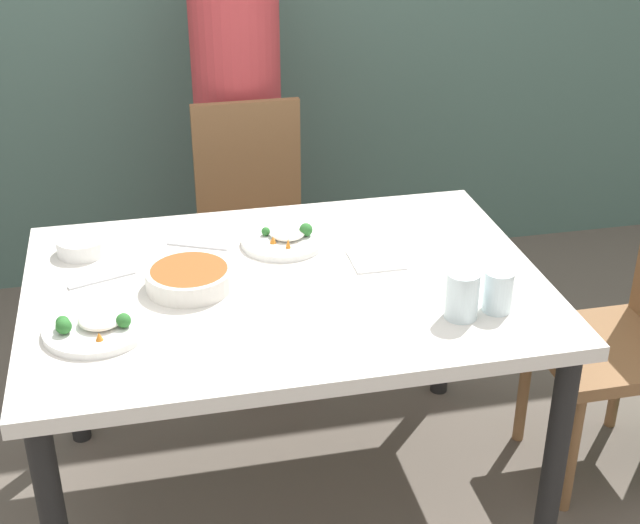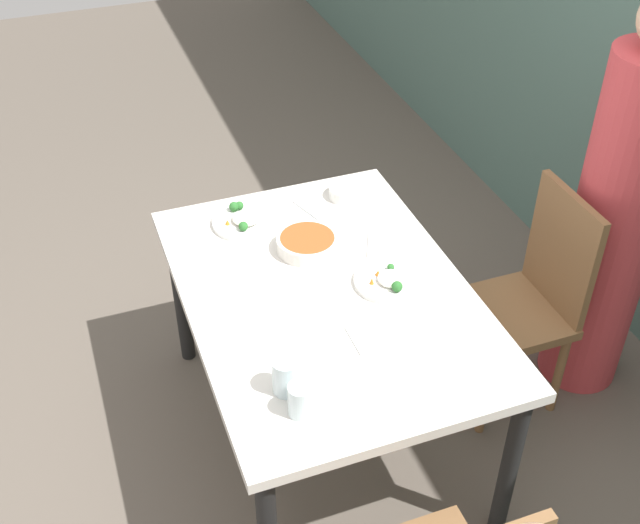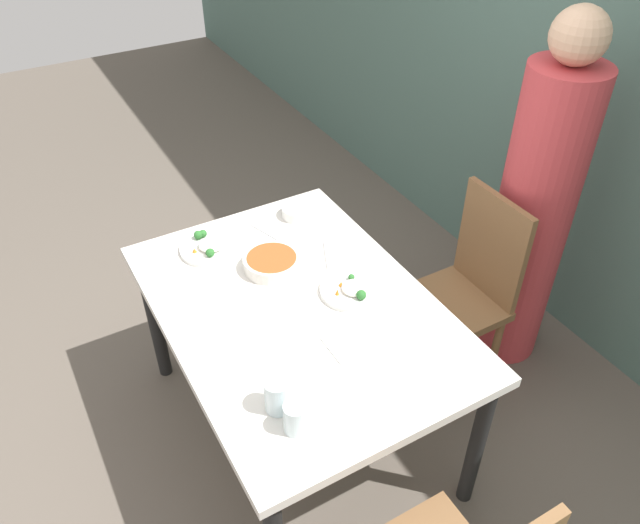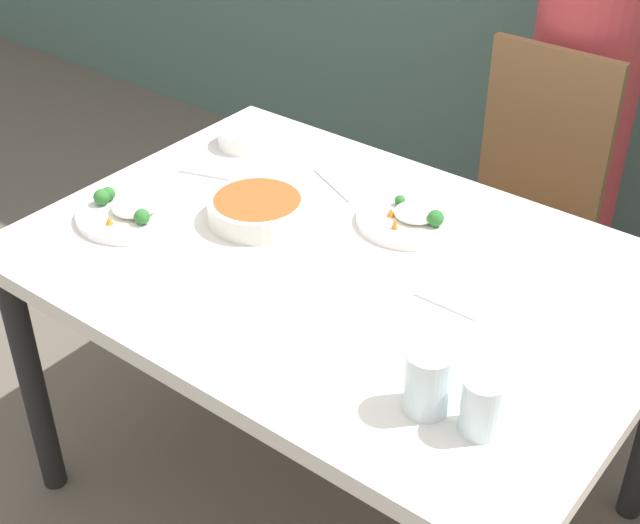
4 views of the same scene
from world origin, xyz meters
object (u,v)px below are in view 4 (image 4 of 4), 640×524
(chair_adult_spot, at_px, (520,207))
(glass_water_tall, at_px, (482,405))
(bowl_curry, at_px, (257,209))
(person_adult, at_px, (584,80))
(plate_rice_adult, at_px, (411,218))

(chair_adult_spot, distance_m, glass_water_tall, 1.21)
(bowl_curry, relative_size, glass_water_tall, 2.11)
(person_adult, relative_size, glass_water_tall, 15.56)
(plate_rice_adult, distance_m, glass_water_tall, 0.65)
(chair_adult_spot, height_order, glass_water_tall, chair_adult_spot)
(plate_rice_adult, bearing_deg, glass_water_tall, -46.99)
(chair_adult_spot, bearing_deg, person_adult, 90.00)
(glass_water_tall, bearing_deg, plate_rice_adult, 133.01)
(chair_adult_spot, distance_m, person_adult, 0.43)
(person_adult, bearing_deg, plate_rice_adult, -89.76)
(chair_adult_spot, relative_size, plate_rice_adult, 3.93)
(person_adult, bearing_deg, chair_adult_spot, -90.00)
(person_adult, xyz_separation_m, plate_rice_adult, (0.00, -0.93, -0.02))
(person_adult, relative_size, plate_rice_adult, 6.98)
(person_adult, height_order, glass_water_tall, person_adult)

